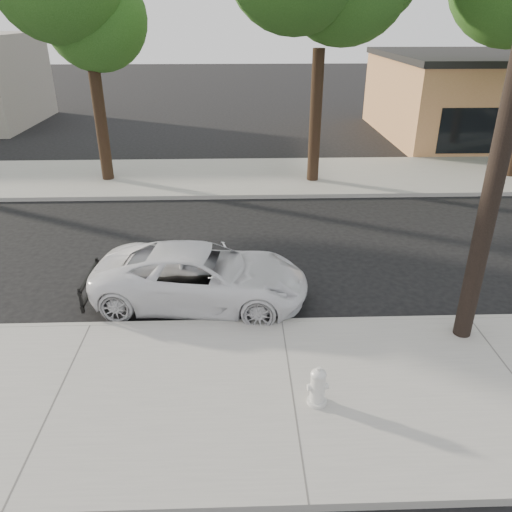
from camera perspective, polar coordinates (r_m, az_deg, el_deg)
name	(u,v)px	position (r m, az deg, el deg)	size (l,w,h in m)	color
ground	(275,279)	(12.49, 2.17, -2.63)	(120.00, 120.00, 0.00)	black
near_sidewalk	(292,394)	(8.92, 4.14, -15.51)	(90.00, 4.40, 0.15)	gray
far_sidewalk	(260,176)	(20.33, 0.51, 9.08)	(90.00, 5.00, 0.15)	gray
curb_near	(282,323)	(10.66, 2.95, -7.67)	(90.00, 0.12, 0.16)	#9E9B93
utility_pole	(512,101)	(9.45, 27.20, 15.50)	(1.40, 0.34, 9.00)	black
tree_b	(90,8)	(19.64, -18.43, 25.30)	(4.34, 4.20, 8.45)	black
police_cruiser	(202,276)	(11.28, -6.20, -2.28)	(2.20, 4.77, 1.33)	white
fire_hydrant	(318,387)	(8.48, 7.07, -14.65)	(0.36, 0.33, 0.68)	silver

